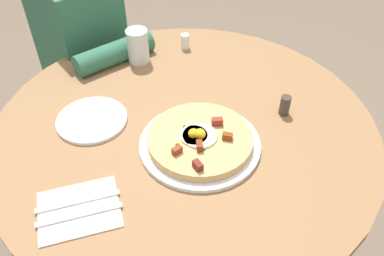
{
  "coord_description": "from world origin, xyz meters",
  "views": [
    {
      "loc": [
        -0.64,
        0.46,
        1.44
      ],
      "look_at": [
        -0.05,
        0.01,
        0.75
      ],
      "focal_mm": 37.21,
      "sensor_mm": 36.0,
      "label": 1
    }
  ],
  "objects_px": {
    "person_seated": "(87,79)",
    "pizza_plate": "(200,144)",
    "dining_table": "(185,166)",
    "bread_plate": "(92,120)",
    "salt_shaker": "(185,41)",
    "pepper_shaker": "(285,105)",
    "breakfast_pizza": "(200,139)",
    "water_glass": "(138,46)",
    "fork": "(78,202)",
    "knife": "(79,215)"
  },
  "relations": [
    {
      "from": "fork",
      "to": "water_glass",
      "type": "relative_size",
      "value": 1.68
    },
    {
      "from": "fork",
      "to": "salt_shaker",
      "type": "relative_size",
      "value": 3.63
    },
    {
      "from": "dining_table",
      "to": "knife",
      "type": "distance_m",
      "value": 0.41
    },
    {
      "from": "knife",
      "to": "person_seated",
      "type": "bearing_deg",
      "value": -94.28
    },
    {
      "from": "dining_table",
      "to": "water_glass",
      "type": "height_order",
      "value": "water_glass"
    },
    {
      "from": "pizza_plate",
      "to": "dining_table",
      "type": "bearing_deg",
      "value": -13.3
    },
    {
      "from": "breakfast_pizza",
      "to": "fork",
      "type": "distance_m",
      "value": 0.32
    },
    {
      "from": "dining_table",
      "to": "water_glass",
      "type": "distance_m",
      "value": 0.4
    },
    {
      "from": "dining_table",
      "to": "fork",
      "type": "bearing_deg",
      "value": 101.82
    },
    {
      "from": "water_glass",
      "to": "salt_shaker",
      "type": "bearing_deg",
      "value": -99.58
    },
    {
      "from": "dining_table",
      "to": "water_glass",
      "type": "xyz_separation_m",
      "value": [
        0.33,
        -0.06,
        0.23
      ]
    },
    {
      "from": "bread_plate",
      "to": "pepper_shaker",
      "type": "bearing_deg",
      "value": -123.86
    },
    {
      "from": "bread_plate",
      "to": "knife",
      "type": "distance_m",
      "value": 0.3
    },
    {
      "from": "person_seated",
      "to": "water_glass",
      "type": "relative_size",
      "value": 10.57
    },
    {
      "from": "breakfast_pizza",
      "to": "salt_shaker",
      "type": "xyz_separation_m",
      "value": [
        0.39,
        -0.25,
        0.0
      ]
    },
    {
      "from": "pizza_plate",
      "to": "pepper_shaker",
      "type": "xyz_separation_m",
      "value": [
        -0.04,
        -0.26,
        0.02
      ]
    },
    {
      "from": "person_seated",
      "to": "knife",
      "type": "height_order",
      "value": "person_seated"
    },
    {
      "from": "dining_table",
      "to": "pizza_plate",
      "type": "height_order",
      "value": "pizza_plate"
    },
    {
      "from": "dining_table",
      "to": "pizza_plate",
      "type": "relative_size",
      "value": 3.37
    },
    {
      "from": "knife",
      "to": "salt_shaker",
      "type": "height_order",
      "value": "salt_shaker"
    },
    {
      "from": "breakfast_pizza",
      "to": "salt_shaker",
      "type": "relative_size",
      "value": 5.23
    },
    {
      "from": "pizza_plate",
      "to": "bread_plate",
      "type": "distance_m",
      "value": 0.3
    },
    {
      "from": "pizza_plate",
      "to": "salt_shaker",
      "type": "relative_size",
      "value": 6.05
    },
    {
      "from": "pizza_plate",
      "to": "water_glass",
      "type": "distance_m",
      "value": 0.43
    },
    {
      "from": "person_seated",
      "to": "bread_plate",
      "type": "height_order",
      "value": "person_seated"
    },
    {
      "from": "pizza_plate",
      "to": "water_glass",
      "type": "height_order",
      "value": "water_glass"
    },
    {
      "from": "breakfast_pizza",
      "to": "pizza_plate",
      "type": "bearing_deg",
      "value": -55.96
    },
    {
      "from": "pizza_plate",
      "to": "fork",
      "type": "bearing_deg",
      "value": 85.96
    },
    {
      "from": "salt_shaker",
      "to": "pepper_shaker",
      "type": "height_order",
      "value": "pepper_shaker"
    },
    {
      "from": "dining_table",
      "to": "bread_plate",
      "type": "bearing_deg",
      "value": 51.47
    },
    {
      "from": "breakfast_pizza",
      "to": "salt_shaker",
      "type": "distance_m",
      "value": 0.46
    },
    {
      "from": "person_seated",
      "to": "pizza_plate",
      "type": "height_order",
      "value": "person_seated"
    },
    {
      "from": "dining_table",
      "to": "person_seated",
      "type": "bearing_deg",
      "value": 0.67
    },
    {
      "from": "person_seated",
      "to": "pepper_shaker",
      "type": "relative_size",
      "value": 20.35
    },
    {
      "from": "bread_plate",
      "to": "water_glass",
      "type": "height_order",
      "value": "water_glass"
    },
    {
      "from": "knife",
      "to": "water_glass",
      "type": "distance_m",
      "value": 0.6
    },
    {
      "from": "knife",
      "to": "salt_shaker",
      "type": "relative_size",
      "value": 3.63
    },
    {
      "from": "fork",
      "to": "pepper_shaker",
      "type": "bearing_deg",
      "value": -165.77
    },
    {
      "from": "dining_table",
      "to": "fork",
      "type": "height_order",
      "value": "fork"
    },
    {
      "from": "salt_shaker",
      "to": "pizza_plate",
      "type": "bearing_deg",
      "value": 147.83
    },
    {
      "from": "knife",
      "to": "dining_table",
      "type": "bearing_deg",
      "value": -142.98
    },
    {
      "from": "breakfast_pizza",
      "to": "dining_table",
      "type": "bearing_deg",
      "value": -13.64
    },
    {
      "from": "breakfast_pizza",
      "to": "knife",
      "type": "height_order",
      "value": "breakfast_pizza"
    },
    {
      "from": "pizza_plate",
      "to": "breakfast_pizza",
      "type": "xyz_separation_m",
      "value": [
        -0.0,
        0.0,
        0.02
      ]
    },
    {
      "from": "bread_plate",
      "to": "salt_shaker",
      "type": "bearing_deg",
      "value": -70.87
    },
    {
      "from": "dining_table",
      "to": "bread_plate",
      "type": "height_order",
      "value": "bread_plate"
    },
    {
      "from": "salt_shaker",
      "to": "breakfast_pizza",
      "type": "bearing_deg",
      "value": 147.79
    },
    {
      "from": "salt_shaker",
      "to": "bread_plate",
      "type": "bearing_deg",
      "value": 109.13
    },
    {
      "from": "knife",
      "to": "fork",
      "type": "bearing_deg",
      "value": -90.0
    },
    {
      "from": "pepper_shaker",
      "to": "salt_shaker",
      "type": "bearing_deg",
      "value": 1.52
    }
  ]
}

